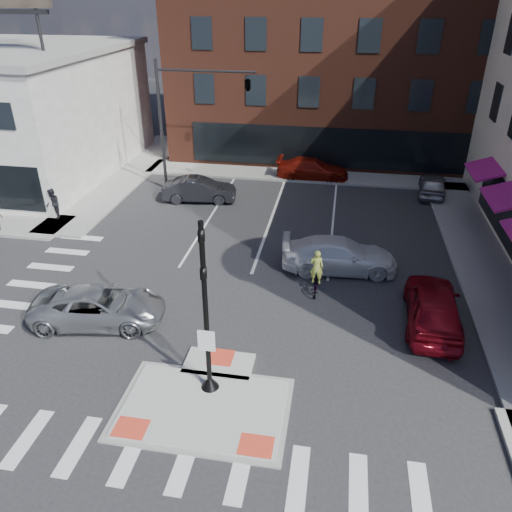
% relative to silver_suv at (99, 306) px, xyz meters
% --- Properties ---
extents(ground, '(120.00, 120.00, 0.00)m').
position_rel_silver_suv_xyz_m(ground, '(5.21, -3.35, -0.71)').
color(ground, '#28282B').
rests_on(ground, ground).
extents(refuge_island, '(5.40, 4.65, 0.13)m').
position_rel_silver_suv_xyz_m(refuge_island, '(5.21, -3.61, -0.66)').
color(refuge_island, gray).
rests_on(refuge_island, ground).
extents(sidewalk_nw, '(23.50, 20.50, 0.15)m').
position_rel_silver_suv_xyz_m(sidewalk_nw, '(-11.55, 11.94, -0.64)').
color(sidewalk_nw, gray).
rests_on(sidewalk_nw, ground).
extents(sidewalk_e, '(3.00, 24.00, 0.15)m').
position_rel_silver_suv_xyz_m(sidewalk_e, '(16.01, 6.65, -0.64)').
color(sidewalk_e, gray).
rests_on(sidewalk_e, ground).
extents(sidewalk_n, '(26.00, 3.00, 0.15)m').
position_rel_silver_suv_xyz_m(sidewalk_n, '(8.21, 18.65, -0.64)').
color(sidewalk_n, gray).
rests_on(sidewalk_n, ground).
extents(building_n, '(24.40, 18.40, 15.50)m').
position_rel_silver_suv_xyz_m(building_n, '(8.21, 28.64, 7.09)').
color(building_n, '#53261A').
rests_on(building_n, ground).
extents(building_far_left, '(10.00, 12.00, 10.00)m').
position_rel_silver_suv_xyz_m(building_far_left, '(1.21, 48.65, 4.29)').
color(building_far_left, slate).
rests_on(building_far_left, ground).
extents(building_far_right, '(12.00, 12.00, 12.00)m').
position_rel_silver_suv_xyz_m(building_far_right, '(14.21, 50.65, 5.29)').
color(building_far_right, brown).
rests_on(building_far_right, ground).
extents(signal_pole, '(0.60, 0.60, 5.98)m').
position_rel_silver_suv_xyz_m(signal_pole, '(5.21, -2.95, 1.64)').
color(signal_pole, black).
rests_on(signal_pole, refuge_island).
extents(mast_arm_signal, '(6.10, 2.24, 8.00)m').
position_rel_silver_suv_xyz_m(mast_arm_signal, '(1.74, 14.65, 5.49)').
color(mast_arm_signal, black).
rests_on(mast_arm_signal, ground).
extents(silver_suv, '(5.43, 3.12, 1.43)m').
position_rel_silver_suv_xyz_m(silver_suv, '(0.00, 0.00, 0.00)').
color(silver_suv, '#A7ABAF').
rests_on(silver_suv, ground).
extents(red_sedan, '(2.28, 5.06, 1.69)m').
position_rel_silver_suv_xyz_m(red_sedan, '(12.83, 2.06, 0.13)').
color(red_sedan, maroon).
rests_on(red_sedan, ground).
extents(white_pickup, '(5.47, 2.64, 1.54)m').
position_rel_silver_suv_xyz_m(white_pickup, '(9.14, 5.78, 0.05)').
color(white_pickup, white).
rests_on(white_pickup, ground).
extents(bg_car_dark, '(4.59, 2.14, 1.46)m').
position_rel_silver_suv_xyz_m(bg_car_dark, '(0.46, 12.92, 0.02)').
color(bg_car_dark, '#26262B').
rests_on(bg_car_dark, ground).
extents(bg_car_silver, '(2.10, 4.19, 1.37)m').
position_rel_silver_suv_xyz_m(bg_car_silver, '(14.71, 16.47, -0.03)').
color(bg_car_silver, '#A2A4A9').
rests_on(bg_car_silver, ground).
extents(bg_car_red, '(4.88, 1.99, 1.42)m').
position_rel_silver_suv_xyz_m(bg_car_red, '(7.01, 18.15, -0.01)').
color(bg_car_red, maroon).
rests_on(bg_car_red, ground).
extents(cyclist, '(0.58, 1.57, 2.02)m').
position_rel_silver_suv_xyz_m(cyclist, '(8.21, 3.65, -0.03)').
color(cyclist, '#3F3F44').
rests_on(cyclist, ground).
extents(pedestrian_a, '(1.07, 1.04, 1.74)m').
position_rel_silver_suv_xyz_m(pedestrian_a, '(-6.79, 8.65, 0.31)').
color(pedestrian_a, black).
rests_on(pedestrian_a, sidewalk_nw).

